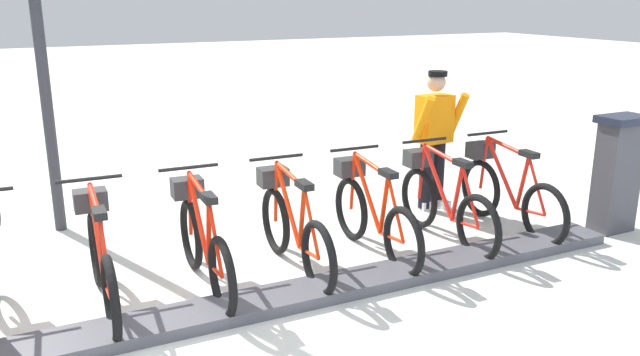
% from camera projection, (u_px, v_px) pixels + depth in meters
% --- Properties ---
extents(ground_plane, '(60.00, 60.00, 0.00)m').
position_uv_depth(ground_plane, '(144.00, 334.00, 4.96)').
color(ground_plane, beige).
extents(dock_rail_base, '(0.44, 9.37, 0.10)m').
position_uv_depth(dock_rail_base, '(144.00, 328.00, 4.95)').
color(dock_rail_base, '#47474C').
rests_on(dock_rail_base, ground).
extents(payment_kiosk, '(0.36, 0.52, 1.28)m').
position_uv_depth(payment_kiosk, '(617.00, 172.00, 6.96)').
color(payment_kiosk, '#38383D').
rests_on(payment_kiosk, ground).
extents(bike_docked_0, '(1.72, 0.54, 1.02)m').
position_uv_depth(bike_docked_0, '(507.00, 191.00, 7.10)').
color(bike_docked_0, black).
rests_on(bike_docked_0, ground).
extents(bike_docked_1, '(1.72, 0.54, 1.02)m').
position_uv_depth(bike_docked_1, '(443.00, 201.00, 6.74)').
color(bike_docked_1, black).
rests_on(bike_docked_1, ground).
extents(bike_docked_2, '(1.72, 0.54, 1.02)m').
position_uv_depth(bike_docked_2, '(372.00, 213.00, 6.38)').
color(bike_docked_2, black).
rests_on(bike_docked_2, ground).
extents(bike_docked_3, '(1.72, 0.54, 1.02)m').
position_uv_depth(bike_docked_3, '(292.00, 226.00, 6.02)').
color(bike_docked_3, black).
rests_on(bike_docked_3, ground).
extents(bike_docked_4, '(1.72, 0.54, 1.02)m').
position_uv_depth(bike_docked_4, '(203.00, 241.00, 5.66)').
color(bike_docked_4, black).
rests_on(bike_docked_4, ground).
extents(bike_docked_5, '(1.72, 0.54, 1.02)m').
position_uv_depth(bike_docked_5, '(101.00, 258.00, 5.30)').
color(bike_docked_5, black).
rests_on(bike_docked_5, ground).
extents(worker_near_rack, '(0.48, 0.65, 1.66)m').
position_uv_depth(worker_near_rack, '(434.00, 135.00, 7.64)').
color(worker_near_rack, white).
rests_on(worker_near_rack, ground).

